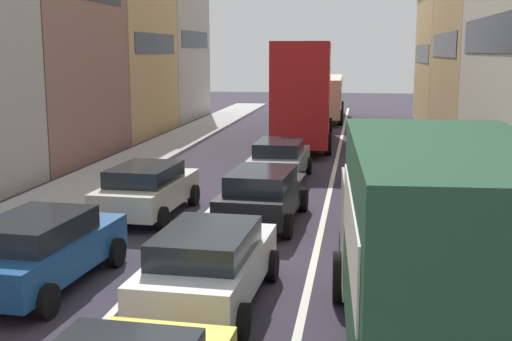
% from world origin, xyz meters
% --- Properties ---
extents(sidewalk_left, '(2.60, 64.00, 0.14)m').
position_xyz_m(sidewalk_left, '(-6.70, 20.00, 0.07)').
color(sidewalk_left, '#B1B1B1').
rests_on(sidewalk_left, ground).
extents(lane_stripe_left, '(0.16, 60.00, 0.01)m').
position_xyz_m(lane_stripe_left, '(-1.70, 20.00, 0.01)').
color(lane_stripe_left, silver).
rests_on(lane_stripe_left, ground).
extents(lane_stripe_right, '(0.16, 60.00, 0.01)m').
position_xyz_m(lane_stripe_right, '(1.70, 20.00, 0.01)').
color(lane_stripe_right, silver).
rests_on(lane_stripe_right, ground).
extents(building_row_left, '(7.20, 43.90, 13.46)m').
position_xyz_m(building_row_left, '(-12.00, 21.53, 5.74)').
color(building_row_left, '#936B5B').
rests_on(building_row_left, ground).
extents(removalist_box_truck, '(3.02, 7.81, 3.58)m').
position_xyz_m(removalist_box_truck, '(3.70, 4.39, 1.97)').
color(removalist_box_truck, '#B7B29E').
rests_on(removalist_box_truck, ground).
extents(sedan_centre_lane_second, '(2.20, 4.37, 1.49)m').
position_xyz_m(sedan_centre_lane_second, '(-0.06, 6.74, 0.80)').
color(sedan_centre_lane_second, silver).
rests_on(sedan_centre_lane_second, ground).
extents(wagon_left_lane_second, '(2.27, 4.40, 1.49)m').
position_xyz_m(wagon_left_lane_second, '(-3.58, 7.13, 0.80)').
color(wagon_left_lane_second, '#194C8C').
rests_on(wagon_left_lane_second, ground).
extents(hatchback_centre_lane_third, '(2.25, 4.39, 1.49)m').
position_xyz_m(hatchback_centre_lane_third, '(0.06, 12.78, 0.80)').
color(hatchback_centre_lane_third, black).
rests_on(hatchback_centre_lane_third, ground).
extents(sedan_left_lane_third, '(2.20, 4.37, 1.49)m').
position_xyz_m(sedan_left_lane_third, '(-3.30, 13.03, 0.80)').
color(sedan_left_lane_third, beige).
rests_on(sedan_left_lane_third, ground).
extents(coupe_centre_lane_fourth, '(2.10, 4.32, 1.49)m').
position_xyz_m(coupe_centre_lane_fourth, '(-0.19, 18.75, 0.80)').
color(coupe_centre_lane_fourth, gray).
rests_on(coupe_centre_lane_fourth, ground).
extents(sedan_right_lane_behind_truck, '(2.28, 4.41, 1.49)m').
position_xyz_m(sedan_right_lane_behind_truck, '(3.38, 11.62, 0.80)').
color(sedan_right_lane_behind_truck, '#B29319').
rests_on(sedan_right_lane_behind_truck, ground).
extents(wagon_right_lane_far, '(2.25, 4.39, 1.49)m').
position_xyz_m(wagon_right_lane_far, '(3.42, 17.41, 0.80)').
color(wagon_right_lane_far, '#19592D').
rests_on(wagon_right_lane_far, ground).
extents(bus_mid_queue_primary, '(3.11, 10.59, 5.06)m').
position_xyz_m(bus_mid_queue_primary, '(-0.12, 28.16, 2.83)').
color(bus_mid_queue_primary, '#B21919').
rests_on(bus_mid_queue_primary, ground).
extents(bus_far_queue_secondary, '(2.95, 10.55, 2.90)m').
position_xyz_m(bus_far_queue_secondary, '(0.12, 40.54, 1.76)').
color(bus_far_queue_secondary, '#BFB793').
rests_on(bus_far_queue_secondary, ground).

